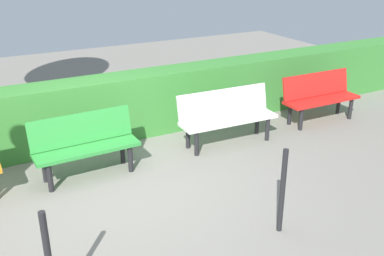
% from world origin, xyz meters
% --- Properties ---
extents(ground_plane, '(17.41, 17.41, 0.00)m').
position_xyz_m(ground_plane, '(0.00, 0.00, 0.00)').
color(ground_plane, gray).
extents(bench_red, '(1.46, 0.48, 0.86)m').
position_xyz_m(bench_red, '(-4.07, -0.72, 0.48)').
color(bench_red, red).
rests_on(bench_red, ground_plane).
extents(bench_white, '(1.61, 0.52, 0.86)m').
position_xyz_m(bench_white, '(-2.08, -0.67, 0.48)').
color(bench_white, white).
rests_on(bench_white, ground_plane).
extents(bench_green, '(1.42, 0.50, 0.86)m').
position_xyz_m(bench_green, '(0.21, -0.66, 0.48)').
color(bench_green, '#2D8C38').
rests_on(bench_green, ground_plane).
extents(hedge_row, '(13.41, 0.60, 1.03)m').
position_xyz_m(hedge_row, '(-0.93, -1.72, 0.52)').
color(hedge_row, '#387F33').
rests_on(hedge_row, ground_plane).
extents(railing_post_mid, '(0.06, 0.06, 1.00)m').
position_xyz_m(railing_post_mid, '(-1.31, 1.66, 0.50)').
color(railing_post_mid, black).
rests_on(railing_post_mid, ground_plane).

